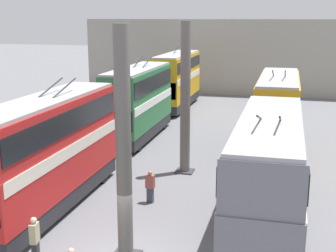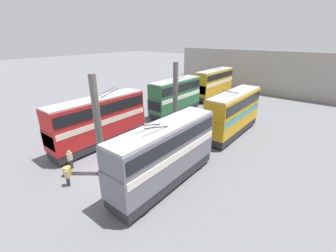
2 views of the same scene
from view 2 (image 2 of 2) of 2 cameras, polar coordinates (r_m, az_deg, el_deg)
ground_plane at (r=20.35m, az=-16.26°, el=-11.75°), size 240.00×240.00×0.00m
depot_back_wall at (r=49.70m, az=21.97°, el=12.54°), size 0.50×36.00×8.39m
support_column_near at (r=18.53m, az=-17.23°, el=-0.89°), size 1.01×1.01×8.47m
support_column_far at (r=25.13m, az=1.85°, el=6.03°), size 1.01×1.01×8.47m
bus_left_near at (r=17.08m, az=-0.69°, el=-6.42°), size 10.13×2.54×5.65m
bus_left_far at (r=27.10m, az=16.26°, el=3.65°), size 9.88×2.54×5.71m
bus_right_near at (r=24.53m, az=-17.11°, el=1.75°), size 10.82×2.54×5.79m
bus_right_mid at (r=33.41m, az=1.94°, el=7.94°), size 9.48×2.54×5.76m
bus_right_far at (r=43.35m, az=11.65°, el=10.85°), size 10.28×2.54×5.86m
person_by_right_row at (r=21.65m, az=-23.62°, el=-7.67°), size 0.45×0.30×1.81m
person_aisle_foreground at (r=19.48m, az=-24.22°, el=-11.56°), size 0.45×0.48×1.64m
person_aisle_midway at (r=23.27m, az=-6.69°, el=-4.11°), size 0.29×0.45×1.59m
oil_drum at (r=21.00m, az=-24.19°, el=-10.48°), size 0.66×0.66×0.82m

